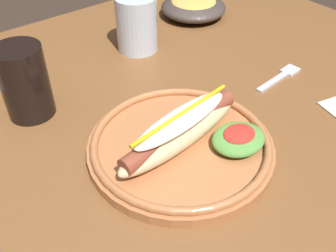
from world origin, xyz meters
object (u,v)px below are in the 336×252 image
object	(u,v)px
fork	(281,77)
side_bowl	(193,6)
water_cup	(137,24)
soda_cup	(25,82)
hot_dog_plate	(184,141)

from	to	relation	value
fork	side_bowl	size ratio (longest dim) A/B	0.78
water_cup	side_bowl	world-z (taller)	water_cup
side_bowl	soda_cup	bearing A→B (deg)	-165.75
fork	soda_cup	xyz separation A→B (m)	(-0.41, 0.19, 0.06)
water_cup	side_bowl	distance (m)	0.21
water_cup	fork	bearing A→B (deg)	-60.72
hot_dog_plate	fork	bearing A→B (deg)	7.93
soda_cup	fork	bearing A→B (deg)	-25.06
hot_dog_plate	side_bowl	xyz separation A→B (m)	(0.33, 0.35, 0.00)
hot_dog_plate	water_cup	bearing A→B (deg)	66.77
fork	hot_dog_plate	bearing A→B (deg)	-177.01
soda_cup	water_cup	size ratio (longest dim) A/B	1.08
hot_dog_plate	side_bowl	size ratio (longest dim) A/B	1.78
hot_dog_plate	soda_cup	distance (m)	0.27
fork	soda_cup	world-z (taller)	soda_cup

